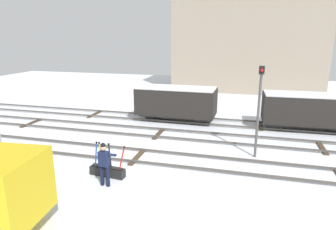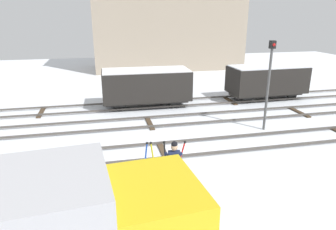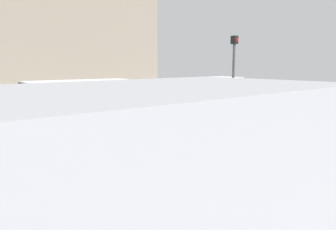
{
  "view_description": "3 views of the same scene",
  "coord_description": "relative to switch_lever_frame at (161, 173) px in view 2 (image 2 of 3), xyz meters",
  "views": [
    {
      "loc": [
        4.76,
        -12.31,
        5.59
      ],
      "look_at": [
        0.73,
        2.97,
        1.38
      ],
      "focal_mm": 31.62,
      "sensor_mm": 36.0,
      "label": 1
    },
    {
      "loc": [
        -2.28,
        -11.26,
        5.48
      ],
      "look_at": [
        0.52,
        1.41,
        1.15
      ],
      "focal_mm": 32.49,
      "sensor_mm": 36.0,
      "label": 2
    },
    {
      "loc": [
        -5.75,
        -9.03,
        3.15
      ],
      "look_at": [
        0.84,
        0.15,
        1.39
      ],
      "focal_mm": 35.92,
      "sensor_mm": 36.0,
      "label": 3
    }
  ],
  "objects": [
    {
      "name": "rail_worker",
      "position": [
        0.29,
        -0.77,
        0.74
      ],
      "size": [
        0.58,
        0.71,
        1.75
      ],
      "rotation": [
        0.0,
        0.0,
        -0.1
      ],
      "color": "#111831",
      "rests_on": "ground_plane"
    },
    {
      "name": "track_main_line",
      "position": [
        0.52,
        2.11,
        -0.14
      ],
      "size": [
        44.0,
        1.94,
        0.18
      ],
      "color": "#4C4742",
      "rests_on": "ground_plane"
    },
    {
      "name": "freight_car_back_track",
      "position": [
        8.93,
        8.81,
        1.05
      ],
      "size": [
        5.08,
        2.33,
        2.24
      ],
      "rotation": [
        0.0,
        0.0,
        0.03
      ],
      "color": "#2D2B28",
      "rests_on": "ground_plane"
    },
    {
      "name": "switch_lever_frame",
      "position": [
        0.0,
        0.0,
        0.0
      ],
      "size": [
        1.65,
        0.51,
        1.45
      ],
      "rotation": [
        0.0,
        0.0,
        -0.1
      ],
      "color": "black",
      "rests_on": "ground_plane"
    },
    {
      "name": "signal_post",
      "position": [
        5.94,
        3.62,
        2.36
      ],
      "size": [
        0.24,
        0.32,
        4.33
      ],
      "color": "#4C4C4C",
      "rests_on": "ground_plane"
    },
    {
      "name": "track_siding_near",
      "position": [
        0.52,
        5.65,
        -0.14
      ],
      "size": [
        44.0,
        1.94,
        0.18
      ],
      "color": "#4C4742",
      "rests_on": "ground_plane"
    },
    {
      "name": "ground_plane",
      "position": [
        0.52,
        2.11,
        -0.25
      ],
      "size": [
        60.0,
        60.0,
        0.0
      ],
      "primitive_type": "plane",
      "color": "silver"
    },
    {
      "name": "freight_car_mid_siding",
      "position": [
        0.85,
        8.81,
        1.08
      ],
      "size": [
        5.3,
        2.38,
        2.3
      ],
      "rotation": [
        0.0,
        0.0,
        -0.02
      ],
      "color": "#2D2B28",
      "rests_on": "ground_plane"
    },
    {
      "name": "apartment_building",
      "position": [
        5.18,
        22.67,
        4.92
      ],
      "size": [
        15.25,
        6.05,
        10.32
      ],
      "color": "gray",
      "rests_on": "ground_plane"
    },
    {
      "name": "track_siding_far",
      "position": [
        0.52,
        8.81,
        -0.14
      ],
      "size": [
        44.0,
        1.94,
        0.18
      ],
      "color": "#4C4742",
      "rests_on": "ground_plane"
    }
  ]
}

